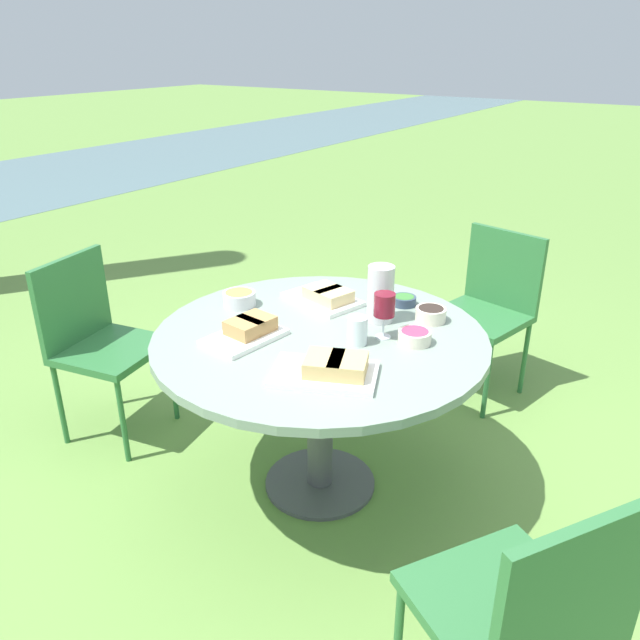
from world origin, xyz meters
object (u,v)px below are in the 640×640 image
(chair_near_right, at_px, (529,609))
(wine_glass, at_px, (384,306))
(water_pitcher, at_px, (381,294))
(dining_table, at_px, (320,356))
(chair_near_left, at_px, (96,333))
(chair_far_back, at_px, (489,301))

(chair_near_right, bearing_deg, wine_glass, 47.66)
(water_pitcher, xyz_separation_m, wine_glass, (-0.14, -0.09, 0.01))
(dining_table, relative_size, wine_glass, 7.18)
(dining_table, height_order, wine_glass, wine_glass)
(dining_table, distance_m, chair_near_left, 1.16)
(chair_near_left, distance_m, chair_near_right, 2.23)
(chair_far_back, bearing_deg, chair_near_left, 135.53)
(chair_near_left, height_order, wine_glass, wine_glass)
(chair_near_left, relative_size, chair_far_back, 1.00)
(chair_far_back, relative_size, wine_glass, 4.81)
(dining_table, relative_size, water_pitcher, 5.59)
(chair_far_back, bearing_deg, dining_table, 167.32)
(dining_table, xyz_separation_m, chair_near_right, (-0.65, -1.05, -0.11))
(chair_far_back, distance_m, water_pitcher, 1.04)
(chair_near_left, distance_m, wine_glass, 1.44)
(chair_near_left, height_order, chair_far_back, same)
(wine_glass, bearing_deg, chair_near_right, -132.34)
(water_pitcher, bearing_deg, wine_glass, -146.16)
(dining_table, bearing_deg, wine_glass, -63.87)
(water_pitcher, height_order, wine_glass, water_pitcher)
(dining_table, bearing_deg, water_pitcher, -28.34)
(chair_far_back, xyz_separation_m, wine_glass, (-1.11, 0.05, 0.35))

